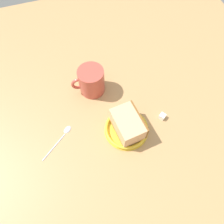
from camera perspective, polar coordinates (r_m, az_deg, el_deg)
name	(u,v)px	position (r cm, az deg, el deg)	size (l,w,h in cm)	color
ground_plane	(109,119)	(72.03, -0.82, -1.87)	(145.64, 145.64, 2.40)	tan
small_plate	(126,129)	(68.25, 4.01, -4.72)	(14.55, 14.55, 1.82)	yellow
cake_slice	(128,124)	(65.20, 4.41, -3.43)	(12.19, 9.09, 6.88)	brown
tea_mug	(91,81)	(73.19, -5.81, 8.59)	(9.10, 11.85, 10.01)	#BF4C3F
teaspoon	(63,136)	(69.61, -13.51, -6.54)	(9.29, 11.71, 0.80)	silver
sugar_cube	(162,116)	(72.13, 13.79, -1.15)	(1.89, 1.89, 1.89)	white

